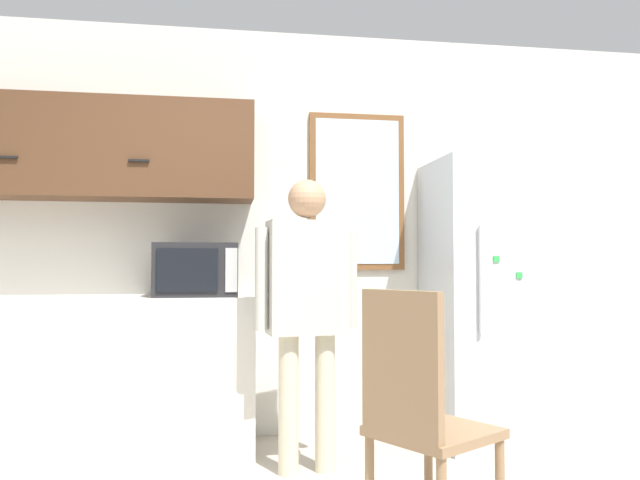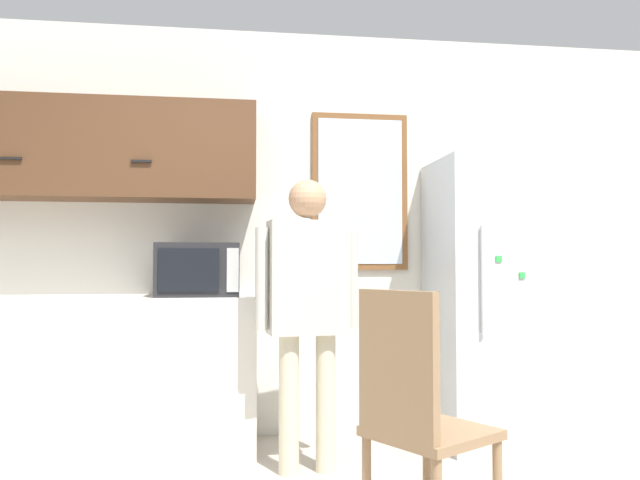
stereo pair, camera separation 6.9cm
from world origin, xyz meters
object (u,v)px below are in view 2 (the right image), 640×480
microwave (199,270)px  chair (415,407)px  refrigerator (490,300)px  person (307,294)px

microwave → chair: (0.95, -1.35, -0.55)m
microwave → refrigerator: size_ratio=0.27×
microwave → person: person is taller
refrigerator → chair: (-0.89, -1.33, -0.35)m
person → chair: size_ratio=1.56×
microwave → person: 0.76m
refrigerator → chair: 1.64m
microwave → chair: 1.74m
person → chair: bearing=-75.3°
person → refrigerator: size_ratio=0.89×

